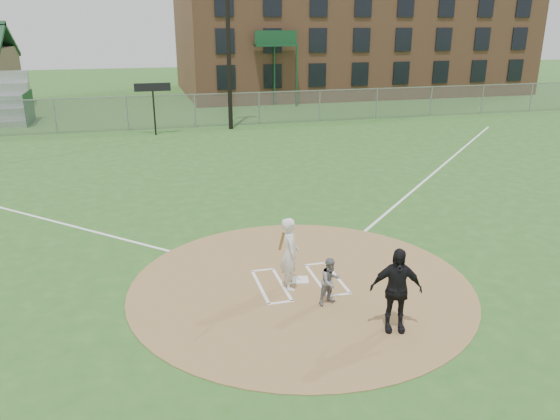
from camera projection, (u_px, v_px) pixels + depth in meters
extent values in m
plane|color=#29591E|center=(301.00, 285.00, 13.44)|extent=(140.00, 140.00, 0.00)
cylinder|color=#9A7848|center=(301.00, 285.00, 13.43)|extent=(8.40, 8.40, 0.02)
cube|color=white|center=(300.00, 280.00, 13.65)|extent=(0.49, 0.49, 0.03)
cube|color=white|center=(437.00, 170.00, 23.85)|extent=(17.04, 17.04, 0.01)
imported|color=slate|center=(330.00, 281.00, 12.37)|extent=(0.65, 0.58, 1.12)
imported|color=black|center=(396.00, 290.00, 11.20)|extent=(1.16, 0.73, 1.84)
cube|color=white|center=(260.00, 287.00, 13.32)|extent=(0.08, 1.80, 0.01)
cube|color=white|center=(282.00, 284.00, 13.45)|extent=(0.08, 1.80, 0.01)
cube|color=white|center=(263.00, 270.00, 14.21)|extent=(0.62, 0.08, 0.01)
cube|color=white|center=(281.00, 302.00, 12.57)|extent=(0.62, 0.08, 0.01)
cube|color=white|center=(337.00, 277.00, 13.81)|extent=(0.08, 1.80, 0.01)
cube|color=white|center=(316.00, 280.00, 13.67)|extent=(0.08, 1.80, 0.01)
cube|color=white|center=(315.00, 264.00, 14.56)|extent=(0.62, 0.08, 0.01)
cube|color=white|center=(339.00, 295.00, 12.92)|extent=(0.62, 0.08, 0.01)
imported|color=silver|center=(290.00, 254.00, 12.99)|extent=(0.49, 0.70, 1.80)
cylinder|color=olive|center=(282.00, 240.00, 12.38)|extent=(0.11, 0.60, 0.70)
cube|color=slate|center=(195.00, 111.00, 33.19)|extent=(56.00, 0.03, 2.00)
cube|color=gray|center=(194.00, 94.00, 32.87)|extent=(56.00, 0.06, 0.06)
cube|color=gray|center=(195.00, 111.00, 33.19)|extent=(56.08, 0.08, 2.00)
cube|color=#194728|center=(29.00, 108.00, 34.58)|extent=(0.08, 3.20, 2.00)
cube|color=#935D3F|center=(347.00, 6.00, 49.59)|extent=(30.00, 16.00, 15.00)
cube|color=black|center=(385.00, 5.00, 42.24)|extent=(26.60, 0.10, 12.20)
cube|color=#194728|center=(276.00, 45.00, 40.46)|extent=(3.20, 1.00, 0.15)
cube|color=#194728|center=(274.00, 76.00, 41.65)|extent=(0.12, 0.12, 4.50)
cube|color=#194728|center=(297.00, 76.00, 41.15)|extent=(0.12, 0.12, 4.50)
cube|color=#194728|center=(276.00, 37.00, 40.28)|extent=(3.20, 0.08, 1.00)
cylinder|color=black|center=(228.00, 24.00, 31.14)|extent=(0.26, 0.26, 12.00)
cylinder|color=black|center=(154.00, 112.00, 30.84)|extent=(0.10, 0.10, 2.60)
cube|color=black|center=(152.00, 87.00, 30.38)|extent=(2.00, 0.10, 0.45)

